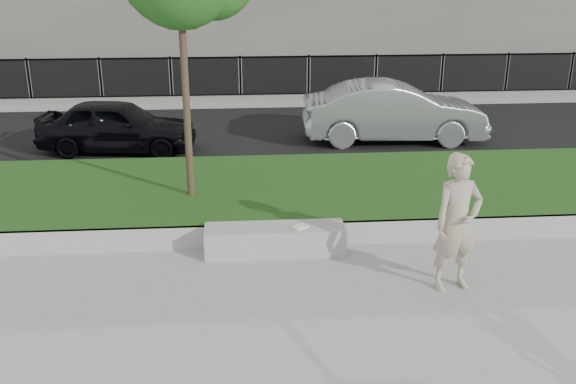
{
  "coord_description": "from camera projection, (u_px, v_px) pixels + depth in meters",
  "views": [
    {
      "loc": [
        -0.71,
        -8.61,
        4.45
      ],
      "look_at": [
        0.07,
        1.2,
        0.89
      ],
      "focal_mm": 40.0,
      "sensor_mm": 36.0,
      "label": 1
    }
  ],
  "objects": [
    {
      "name": "car_dark",
      "position": [
        117.0,
        126.0,
        15.54
      ],
      "size": [
        3.93,
        1.97,
        1.29
      ],
      "primitive_type": "imported",
      "rotation": [
        0.0,
        0.0,
        1.45
      ],
      "color": "black",
      "rests_on": "street"
    },
    {
      "name": "grass_bank",
      "position": [
        277.0,
        194.0,
        12.39
      ],
      "size": [
        34.0,
        4.0,
        0.4
      ],
      "primitive_type": "cube",
      "color": "#0D3711",
      "rests_on": "ground"
    },
    {
      "name": "man",
      "position": [
        457.0,
        223.0,
        8.95
      ],
      "size": [
        0.82,
        0.64,
        2.0
      ],
      "primitive_type": "imported",
      "rotation": [
        0.0,
        0.0,
        0.24
      ],
      "color": "tan",
      "rests_on": "ground"
    },
    {
      "name": "street",
      "position": [
        264.0,
        132.0,
        17.6
      ],
      "size": [
        34.0,
        7.0,
        0.04
      ],
      "primitive_type": "cube",
      "color": "black",
      "rests_on": "ground"
    },
    {
      "name": "iron_fence",
      "position": [
        259.0,
        89.0,
        20.71
      ],
      "size": [
        32.0,
        0.3,
        1.5
      ],
      "color": "slate",
      "rests_on": "far_pavement"
    },
    {
      "name": "ground",
      "position": [
        290.0,
        275.0,
        9.64
      ],
      "size": [
        90.0,
        90.0,
        0.0
      ],
      "primitive_type": "plane",
      "color": "gray",
      "rests_on": "ground"
    },
    {
      "name": "book",
      "position": [
        300.0,
        227.0,
        10.19
      ],
      "size": [
        0.29,
        0.27,
        0.03
      ],
      "primitive_type": "cube",
      "rotation": [
        0.0,
        0.0,
        0.55
      ],
      "color": "white",
      "rests_on": "stone_bench"
    },
    {
      "name": "grass_kerb",
      "position": [
        284.0,
        235.0,
        10.55
      ],
      "size": [
        34.0,
        0.08,
        0.4
      ],
      "primitive_type": "cube",
      "color": "#9E9C94",
      "rests_on": "ground"
    },
    {
      "name": "far_pavement",
      "position": [
        258.0,
        98.0,
        21.81
      ],
      "size": [
        34.0,
        3.0,
        0.12
      ],
      "primitive_type": "cube",
      "color": "gray",
      "rests_on": "ground"
    },
    {
      "name": "car_silver",
      "position": [
        394.0,
        112.0,
        16.42
      ],
      "size": [
        4.69,
        1.84,
        1.52
      ],
      "primitive_type": "imported",
      "rotation": [
        0.0,
        0.0,
        1.52
      ],
      "color": "#97999F",
      "rests_on": "street"
    },
    {
      "name": "stone_bench",
      "position": [
        275.0,
        240.0,
        10.3
      ],
      "size": [
        2.24,
        0.56,
        0.46
      ],
      "primitive_type": "cube",
      "color": "#9E9C94",
      "rests_on": "ground"
    }
  ]
}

